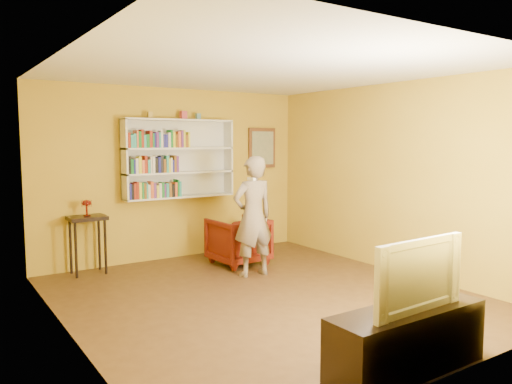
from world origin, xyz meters
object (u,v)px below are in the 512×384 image
Objects in this scene: ruby_lustre at (86,204)px; armchair at (238,241)px; tv_cabinet at (407,340)px; television at (409,273)px; bookshelf at (178,159)px; console_table at (87,226)px; person at (253,216)px.

armchair is (2.07, -0.69, -0.63)m from ruby_lustre.
television is at bearing 0.00° from tv_cabinet.
television is at bearing 75.96° from armchair.
armchair reaches higher than tv_cabinet.
tv_cabinet is at bearing -91.78° from bookshelf.
armchair is 3.91m from television.
bookshelf is at bearing 6.17° from ruby_lustre.
console_table is 0.81× the size of television.
television reaches higher than console_table.
armchair is at bearing -102.43° from person.
television is (-0.15, -4.66, -0.77)m from bookshelf.
tv_cabinet is at bearing 0.00° from television.
television reaches higher than armchair.
television reaches higher than ruby_lustre.
person is at bearing -36.02° from console_table.
armchair is at bearing 79.03° from tv_cabinet.
tv_cabinet is 0.56m from television.
console_table is 4.71m from tv_cabinet.
console_table reaches higher than tv_cabinet.
person is at bearing 79.88° from tv_cabinet.
tv_cabinet is (-0.74, -3.81, -0.10)m from armchair.
ruby_lustre is at bearing -173.83° from bookshelf.
bookshelf is at bearing -58.09° from armchair.
ruby_lustre is 0.16× the size of tv_cabinet.
person reaches higher than console_table.
television is (0.00, 0.00, 0.56)m from tv_cabinet.
television reaches higher than tv_cabinet.
console_table is at bearing -33.66° from person.
person is (-0.18, -0.68, 0.48)m from armchair.
television is (1.33, -4.50, -0.17)m from ruby_lustre.
bookshelf is 2.18× the size of console_table.
person is at bearing -74.93° from bookshelf.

